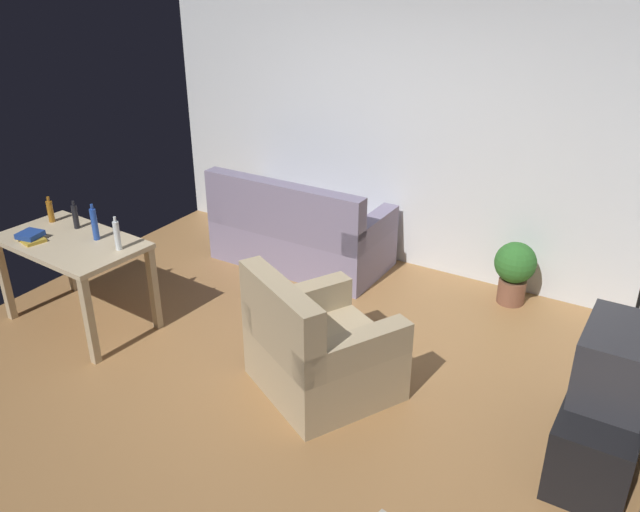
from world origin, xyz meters
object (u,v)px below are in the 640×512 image
bottle_dark (75,216)px  bottle_blue (94,224)px  book_stack (30,237)px  potted_plant (515,269)px  desk (72,252)px  tv (618,362)px  bottle_amber (50,211)px  bottle_clear (117,235)px  couch (299,235)px  armchair (317,350)px  tv_stand (602,425)px

bottle_dark → bottle_blue: 0.32m
book_stack → bottle_blue: bearing=32.9°
potted_plant → bottle_blue: bottle_blue is taller
book_stack → desk: bearing=32.0°
tv → bottle_amber: (-4.42, -0.38, 0.16)m
tv → desk: (-3.99, -0.56, -0.05)m
tv → bottle_clear: 3.56m
potted_plant → bottle_dark: size_ratio=2.38×
potted_plant → bottle_blue: (-2.80, -2.07, 0.56)m
desk → couch: bearing=67.8°
armchair → bottle_blue: 2.06m
tv_stand → desk: 4.05m
potted_plant → armchair: armchair is taller
tv → desk: tv is taller
tv_stand → armchair: size_ratio=0.93×
bottle_blue → book_stack: (-0.43, -0.28, -0.10)m
tv → armchair: (-1.85, -0.31, -0.38)m
tv_stand → bottle_dark: size_ratio=4.59×
book_stack → couch: bearing=59.5°
couch → desk: couch is taller
bottle_dark → book_stack: bearing=-108.8°
tv → potted_plant: 1.96m
bottle_dark → tv: bearing=5.1°
tv → bottle_clear: bearing=97.8°
desk → bottle_amber: (-0.43, 0.18, 0.21)m
desk → book_stack: 0.34m
potted_plant → armchair: 2.11m
couch → tv_stand: 3.32m
armchair → bottle_blue: (-1.97, -0.13, 0.57)m
bottle_dark → desk: bearing=-53.8°
armchair → book_stack: (-2.41, -0.41, 0.47)m
bottle_dark → bottle_blue: bearing=-13.2°
tv_stand → couch: bearing=66.6°
couch → bottle_dark: size_ratio=6.97×
bottle_dark → potted_plant: bearing=32.7°
desk → bottle_dark: size_ratio=5.22×
couch → armchair: same height
armchair → couch: bearing=-25.7°
bottle_amber → bottle_blue: bottle_blue is taller
bottle_clear → book_stack: bottle_clear is taller
tv_stand → bottle_amber: bearing=94.9°
tv_stand → book_stack: 4.35m
tv_stand → desk: (-3.99, -0.56, 0.41)m
couch → desk: (-0.94, -1.88, 0.34)m
armchair → bottle_blue: size_ratio=3.99×
potted_plant → book_stack: size_ratio=2.08×
tv_stand → bottle_dark: 4.19m
armchair → bottle_blue: bottle_blue is taller
armchair → bottle_dark: (-2.29, -0.05, 0.54)m
bottle_amber → bottle_dark: bearing=2.9°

